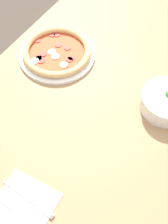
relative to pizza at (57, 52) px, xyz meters
The scene contains 7 objects.
ground_plane 0.87m from the pizza, 74.77° to the left, with size 8.00×8.00×0.00m, color #4C4238.
dining_table 0.38m from the pizza, 74.77° to the left, with size 1.36×1.09×0.78m.
pizza is the anchor object (origin of this frame).
bowl 0.46m from the pizza, 90.19° to the left, with size 0.18×0.18×0.08m.
napkin 0.59m from the pizza, 25.61° to the left, with size 0.18×0.18×0.00m.
fork 0.57m from the pizza, 26.54° to the left, with size 0.02×0.19×0.00m.
knife 0.61m from the pizza, 24.05° to the left, with size 0.02×0.19×0.01m.
Camera 1 is at (0.57, 0.19, 1.67)m, focal length 50.00 mm.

